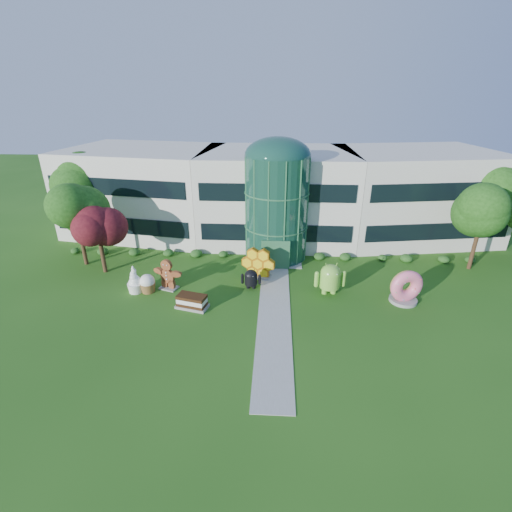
# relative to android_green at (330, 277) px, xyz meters

# --- Properties ---
(ground) EXTENTS (140.00, 140.00, 0.00)m
(ground) POSITION_rel_android_green_xyz_m (-4.43, -4.70, -1.50)
(ground) COLOR #215114
(ground) RESTS_ON ground
(building) EXTENTS (46.00, 15.00, 9.30)m
(building) POSITION_rel_android_green_xyz_m (-4.43, 13.30, 3.15)
(building) COLOR beige
(building) RESTS_ON ground
(atrium) EXTENTS (6.00, 6.00, 9.80)m
(atrium) POSITION_rel_android_green_xyz_m (-4.43, 7.30, 3.40)
(atrium) COLOR #194738
(atrium) RESTS_ON ground
(walkway) EXTENTS (2.40, 20.00, 0.04)m
(walkway) POSITION_rel_android_green_xyz_m (-4.43, -2.70, -1.48)
(walkway) COLOR #9E9E93
(walkway) RESTS_ON ground
(tree_red) EXTENTS (4.00, 4.00, 6.00)m
(tree_red) POSITION_rel_android_green_xyz_m (-19.93, 2.80, 1.50)
(tree_red) COLOR #3F0C14
(tree_red) RESTS_ON ground
(trees_backdrop) EXTENTS (52.00, 8.00, 8.40)m
(trees_backdrop) POSITION_rel_android_green_xyz_m (-4.43, 8.30, 2.70)
(trees_backdrop) COLOR #194110
(trees_backdrop) RESTS_ON ground
(android_green) EXTENTS (2.79, 1.99, 3.00)m
(android_green) POSITION_rel_android_green_xyz_m (0.00, 0.00, 0.00)
(android_green) COLOR #78C03D
(android_green) RESTS_ON ground
(android_black) EXTENTS (1.75, 1.20, 1.97)m
(android_black) POSITION_rel_android_green_xyz_m (-6.42, 0.50, -0.52)
(android_black) COLOR black
(android_black) RESTS_ON ground
(donut) EXTENTS (2.88, 1.86, 2.76)m
(donut) POSITION_rel_android_green_xyz_m (5.67, -0.96, -0.12)
(donut) COLOR #FA5F8A
(donut) RESTS_ON ground
(gingerbread) EXTENTS (3.10, 1.97, 2.67)m
(gingerbread) POSITION_rel_android_green_xyz_m (-13.30, 0.07, -0.16)
(gingerbread) COLOR brown
(gingerbread) RESTS_ON ground
(ice_cream_sandwich) EXTENTS (2.63, 1.77, 1.07)m
(ice_cream_sandwich) POSITION_rel_android_green_xyz_m (-10.71, -2.77, -0.96)
(ice_cream_sandwich) COLOR black
(ice_cream_sandwich) RESTS_ON ground
(honeycomb) EXTENTS (3.32, 1.82, 2.48)m
(honeycomb) POSITION_rel_android_green_xyz_m (-5.91, 2.53, -0.26)
(honeycomb) COLOR yellow
(honeycomb) RESTS_ON ground
(froyo) EXTENTS (1.74, 1.74, 2.36)m
(froyo) POSITION_rel_android_green_xyz_m (-15.85, -0.64, -0.32)
(froyo) COLOR white
(froyo) RESTS_ON ground
(cupcake) EXTENTS (1.53, 1.53, 1.58)m
(cupcake) POSITION_rel_android_green_xyz_m (-14.83, -0.58, -0.71)
(cupcake) COLOR white
(cupcake) RESTS_ON ground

